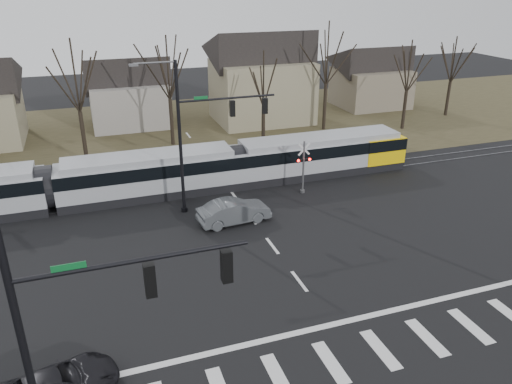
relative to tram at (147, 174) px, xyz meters
name	(u,v)px	position (x,y,z in m)	size (l,w,h in m)	color
ground	(316,303)	(5.91, -16.00, -1.73)	(140.00, 140.00, 0.00)	black
grass_verge	(184,130)	(5.91, 16.00, -1.73)	(140.00, 28.00, 0.01)	#38331E
crosswalk	(356,356)	(5.91, -20.00, -1.73)	(27.00, 2.60, 0.01)	silver
stop_line	(332,324)	(5.91, -17.80, -1.73)	(28.00, 0.35, 0.01)	silver
lane_dashes	(226,185)	(5.91, 0.00, -1.73)	(0.18, 30.00, 0.01)	silver
rail_pair	(227,186)	(5.91, -0.20, -1.70)	(90.00, 1.52, 0.06)	#59595E
tram	(147,174)	(0.00, 0.00, 0.00)	(41.96, 3.12, 3.18)	gray
sedan	(234,211)	(4.65, -6.24, -0.95)	(4.91, 2.11, 1.57)	#4E5155
signal_pole_near_left	(83,329)	(-4.50, -22.00, 3.97)	(9.28, 0.44, 10.20)	black
signal_pole_far	(204,129)	(3.50, -3.50, 3.97)	(9.28, 0.44, 10.20)	black
rail_crossing_signal	(303,169)	(10.91, -3.21, 0.15)	(1.08, 0.36, 4.00)	#59595B
tree_row	(216,93)	(7.91, 10.00, 3.27)	(59.20, 7.20, 10.00)	black
house_b	(128,88)	(0.91, 20.00, 2.24)	(8.64, 7.56, 7.65)	gray
house_c	(262,73)	(14.91, 17.00, 3.50)	(10.80, 8.64, 10.10)	gray
house_d	(372,74)	(29.91, 19.00, 2.24)	(8.64, 7.56, 7.65)	#6A604E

